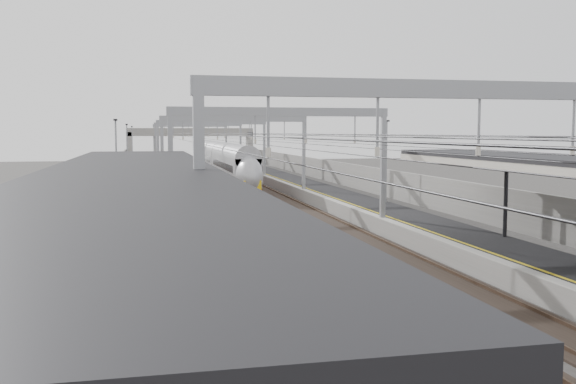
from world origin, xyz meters
name	(u,v)px	position (x,y,z in m)	size (l,w,h in m)	color
ground	(458,376)	(0.00, 0.00, 0.00)	(260.00, 260.00, 0.00)	#383533
platform_left	(143,195)	(-8.00, 45.00, 0.50)	(4.00, 120.00, 1.00)	black
platform_right	(313,191)	(8.00, 45.00, 0.50)	(4.00, 120.00, 1.00)	black
tracks	(231,198)	(0.00, 45.00, 0.05)	(11.40, 140.00, 0.20)	black
overhead_line	(222,133)	(0.00, 51.62, 6.14)	(13.00, 140.00, 6.60)	gray
canopy_left	(131,173)	(-8.02, 2.99, 5.09)	(4.40, 30.00, 4.24)	black
overbridge	(191,137)	(0.00, 100.00, 5.31)	(22.00, 2.20, 6.90)	gray
wall_left	(106,183)	(-11.20, 45.00, 1.60)	(0.30, 120.00, 3.20)	gray
wall_right	(345,179)	(11.20, 45.00, 1.60)	(0.30, 120.00, 3.20)	gray
train	(224,167)	(1.50, 62.69, 1.96)	(2.51, 45.69, 3.97)	maroon
signal_green	(166,162)	(-5.20, 69.37, 2.42)	(0.32, 0.32, 3.48)	black
signal_red_near	(230,161)	(3.20, 70.12, 2.42)	(0.32, 0.32, 3.48)	black
signal_red_far	(239,158)	(5.40, 77.29, 2.42)	(0.32, 0.32, 3.48)	black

